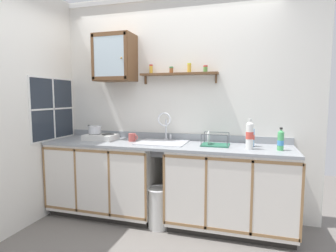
{
  "coord_description": "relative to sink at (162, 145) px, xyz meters",
  "views": [
    {
      "loc": [
        0.92,
        -2.64,
        1.44
      ],
      "look_at": [
        0.01,
        0.44,
        1.1
      ],
      "focal_mm": 29.33,
      "sensor_mm": 36.0,
      "label": 1
    }
  ],
  "objects": [
    {
      "name": "bottle_opaque_white_0",
      "position": [
        0.97,
        -0.12,
        0.17
      ],
      "size": [
        0.08,
        0.08,
        0.31
      ],
      "color": "white",
      "rests_on": "countertop"
    },
    {
      "name": "floor",
      "position": [
        0.04,
        -0.36,
        -0.89
      ],
      "size": [
        5.85,
        5.85,
        0.0
      ],
      "primitive_type": "plane",
      "color": "slate",
      "rests_on": "ground"
    },
    {
      "name": "lower_cabinet_run",
      "position": [
        -0.72,
        -0.04,
        -0.45
      ],
      "size": [
        1.32,
        0.64,
        0.88
      ],
      "color": "black",
      "rests_on": "ground"
    },
    {
      "name": "countertop",
      "position": [
        0.04,
        -0.04,
        0.01
      ],
      "size": [
        2.81,
        0.66,
        0.03
      ],
      "primitive_type": "cube",
      "color": "gray",
      "rests_on": "lower_cabinet_run"
    },
    {
      "name": "trash_bin",
      "position": [
        0.03,
        -0.24,
        -0.66
      ],
      "size": [
        0.25,
        0.25,
        0.45
      ],
      "color": "silver",
      "rests_on": "ground"
    },
    {
      "name": "bottle_water_blue_2",
      "position": [
        0.98,
        0.05,
        0.13
      ],
      "size": [
        0.07,
        0.07,
        0.24
      ],
      "color": "#8CB7E0",
      "rests_on": "countertop"
    },
    {
      "name": "window",
      "position": [
        -1.38,
        -0.14,
        0.4
      ],
      "size": [
        0.03,
        0.78,
        0.78
      ],
      "color": "#262D38"
    },
    {
      "name": "lower_cabinet_run_right",
      "position": [
        0.79,
        -0.04,
        -0.45
      ],
      "size": [
        1.34,
        0.64,
        0.88
      ],
      "color": "black",
      "rests_on": "ground"
    },
    {
      "name": "back_wall",
      "position": [
        0.04,
        0.3,
        0.46
      ],
      "size": [
        3.45,
        0.07,
        2.69
      ],
      "color": "silver",
      "rests_on": "ground"
    },
    {
      "name": "backsplash",
      "position": [
        0.04,
        0.27,
        0.06
      ],
      "size": [
        2.81,
        0.02,
        0.08
      ],
      "primitive_type": "cube",
      "color": "gray",
      "rests_on": "countertop"
    },
    {
      "name": "dish_rack",
      "position": [
        0.6,
        -0.0,
        0.04
      ],
      "size": [
        0.3,
        0.25,
        0.16
      ],
      "color": "#26664C",
      "rests_on": "countertop"
    },
    {
      "name": "bottle_soda_green_1",
      "position": [
        1.27,
        -0.1,
        0.12
      ],
      "size": [
        0.06,
        0.06,
        0.23
      ],
      "color": "#4CB266",
      "rests_on": "countertop"
    },
    {
      "name": "saucepan",
      "position": [
        -0.89,
        0.01,
        0.15
      ],
      "size": [
        0.27,
        0.24,
        0.1
      ],
      "color": "silver",
      "rests_on": "hot_plate_stove"
    },
    {
      "name": "mug",
      "position": [
        -0.38,
        0.01,
        0.07
      ],
      "size": [
        0.12,
        0.09,
        0.09
      ],
      "color": "#B24C47",
      "rests_on": "countertop"
    },
    {
      "name": "sink",
      "position": [
        0.0,
        0.0,
        0.0
      ],
      "size": [
        0.55,
        0.48,
        0.47
      ],
      "color": "silver",
      "rests_on": "countertop"
    },
    {
      "name": "side_wall_left",
      "position": [
        -1.41,
        -0.64,
        0.45
      ],
      "size": [
        0.05,
        3.43,
        2.69
      ],
      "primitive_type": "cube",
      "color": "silver",
      "rests_on": "ground"
    },
    {
      "name": "spice_shelf",
      "position": [
        0.14,
        0.21,
        0.83
      ],
      "size": [
        0.94,
        0.14,
        0.23
      ],
      "color": "brown"
    },
    {
      "name": "hot_plate_stove",
      "position": [
        -0.79,
        -0.02,
        0.06
      ],
      "size": [
        0.38,
        0.27,
        0.07
      ],
      "color": "silver",
      "rests_on": "countertop"
    },
    {
      "name": "wall_cabinet",
      "position": [
        -0.65,
        0.12,
        1.03
      ],
      "size": [
        0.48,
        0.34,
        0.57
      ],
      "color": "brown"
    }
  ]
}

